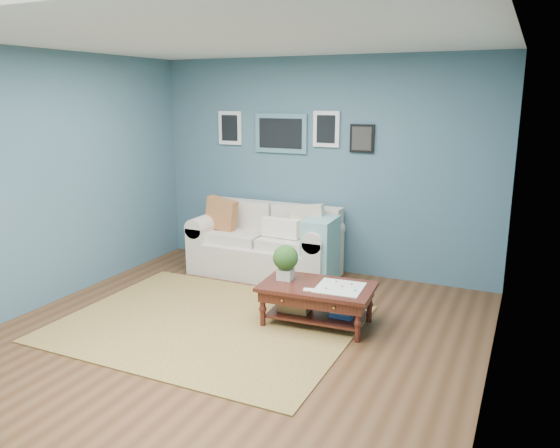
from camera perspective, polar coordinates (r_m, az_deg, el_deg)
The scene contains 4 objects.
room_shell at distance 4.77m, azimuth -6.24°, elevation 2.73°, with size 5.00×5.02×2.70m.
area_rug at distance 5.59m, azimuth -7.48°, elevation -10.23°, with size 2.83×2.27×0.01m, color brown.
loveseat at distance 6.89m, azimuth -0.87°, elevation -2.12°, with size 1.88×0.85×0.97m.
coffee_table at distance 5.45m, azimuth 3.31°, elevation -6.98°, with size 1.14×0.71×0.77m.
Camera 1 is at (2.43, -3.95, 2.23)m, focal length 35.00 mm.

